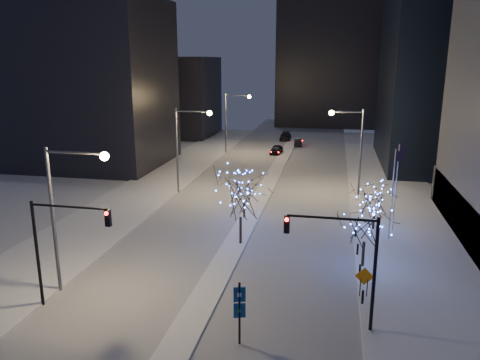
% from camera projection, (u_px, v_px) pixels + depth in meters
% --- Properties ---
extents(ground, '(160.00, 160.00, 0.00)m').
position_uv_depth(ground, '(192.00, 321.00, 28.25)').
color(ground, silver).
rests_on(ground, ground).
extents(road, '(20.00, 130.00, 0.02)m').
position_uv_depth(road, '(271.00, 180.00, 61.48)').
color(road, '#9CA0A9').
rests_on(road, ground).
extents(median, '(2.00, 80.00, 0.15)m').
position_uv_depth(median, '(265.00, 190.00, 56.72)').
color(median, silver).
rests_on(median, ground).
extents(east_sidewalk, '(10.00, 90.00, 0.15)m').
position_uv_depth(east_sidewalk, '(406.00, 226.00, 44.34)').
color(east_sidewalk, silver).
rests_on(east_sidewalk, ground).
extents(west_sidewalk, '(8.00, 90.00, 0.15)m').
position_uv_depth(west_sidewalk, '(121.00, 207.00, 49.91)').
color(west_sidewalk, silver).
rests_on(west_sidewalk, ground).
extents(filler_west_near, '(22.00, 18.00, 24.00)m').
position_uv_depth(filler_west_near, '(88.00, 84.00, 68.63)').
color(filler_west_near, black).
rests_on(filler_west_near, ground).
extents(filler_west_far, '(18.00, 16.00, 16.00)m').
position_uv_depth(filler_west_far, '(171.00, 96.00, 97.73)').
color(filler_west_far, black).
rests_on(filler_west_far, ground).
extents(horizon_block, '(24.00, 14.00, 42.00)m').
position_uv_depth(horizon_block, '(331.00, 35.00, 109.24)').
color(horizon_block, black).
rests_on(horizon_block, ground).
extents(street_lamp_w_near, '(4.40, 0.56, 10.00)m').
position_uv_depth(street_lamp_w_near, '(66.00, 201.00, 30.26)').
color(street_lamp_w_near, '#595E66').
rests_on(street_lamp_w_near, ground).
extents(street_lamp_w_mid, '(4.40, 0.56, 10.00)m').
position_uv_depth(street_lamp_w_mid, '(185.00, 139.00, 53.99)').
color(street_lamp_w_mid, '#595E66').
rests_on(street_lamp_w_mid, ground).
extents(street_lamp_w_far, '(4.40, 0.56, 10.00)m').
position_uv_depth(street_lamp_w_far, '(232.00, 115.00, 77.73)').
color(street_lamp_w_far, '#595E66').
rests_on(street_lamp_w_far, ground).
extents(street_lamp_east, '(3.90, 0.56, 10.00)m').
position_uv_depth(street_lamp_east, '(353.00, 141.00, 53.20)').
color(street_lamp_east, '#595E66').
rests_on(street_lamp_east, ground).
extents(traffic_signal_west, '(5.26, 0.43, 7.00)m').
position_uv_depth(traffic_signal_west, '(58.00, 238.00, 28.69)').
color(traffic_signal_west, black).
rests_on(traffic_signal_west, ground).
extents(traffic_signal_east, '(5.26, 0.43, 7.00)m').
position_uv_depth(traffic_signal_east, '(347.00, 254.00, 26.30)').
color(traffic_signal_east, black).
rests_on(traffic_signal_east, ground).
extents(flagpoles, '(1.35, 2.60, 8.00)m').
position_uv_depth(flagpoles, '(395.00, 184.00, 40.87)').
color(flagpoles, silver).
rests_on(flagpoles, east_sidewalk).
extents(bollards, '(0.16, 12.16, 0.90)m').
position_uv_depth(bollards, '(359.00, 259.00, 35.64)').
color(bollards, black).
rests_on(bollards, east_sidewalk).
extents(car_near, '(2.03, 4.49, 1.49)m').
position_uv_depth(car_near, '(276.00, 150.00, 78.68)').
color(car_near, black).
rests_on(car_near, ground).
extents(car_mid, '(1.54, 3.93, 1.27)m').
position_uv_depth(car_mid, '(298.00, 143.00, 86.02)').
color(car_mid, black).
rests_on(car_mid, ground).
extents(car_far, '(2.32, 5.29, 1.51)m').
position_uv_depth(car_far, '(286.00, 136.00, 92.55)').
color(car_far, black).
rests_on(car_far, ground).
extents(holiday_tree_median_near, '(6.34, 6.34, 6.55)m').
position_uv_depth(holiday_tree_median_near, '(241.00, 195.00, 38.93)').
color(holiday_tree_median_near, black).
rests_on(holiday_tree_median_near, median).
extents(holiday_tree_median_far, '(4.21, 4.21, 5.08)m').
position_uv_depth(holiday_tree_median_far, '(244.00, 186.00, 45.81)').
color(holiday_tree_median_far, black).
rests_on(holiday_tree_median_far, median).
extents(holiday_tree_plaza_near, '(5.09, 5.09, 5.15)m').
position_uv_depth(holiday_tree_plaza_near, '(365.00, 224.00, 34.76)').
color(holiday_tree_plaza_near, black).
rests_on(holiday_tree_plaza_near, east_sidewalk).
extents(holiday_tree_plaza_far, '(4.85, 4.85, 4.73)m').
position_uv_depth(holiday_tree_plaza_far, '(375.00, 198.00, 42.67)').
color(holiday_tree_plaza_far, black).
rests_on(holiday_tree_plaza_far, east_sidewalk).
extents(wayfinding_sign, '(0.65, 0.29, 3.73)m').
position_uv_depth(wayfinding_sign, '(239.00, 307.00, 25.45)').
color(wayfinding_sign, black).
rests_on(wayfinding_sign, ground).
extents(construction_sign, '(1.25, 0.07, 2.07)m').
position_uv_depth(construction_sign, '(364.00, 279.00, 30.67)').
color(construction_sign, black).
rests_on(construction_sign, east_sidewalk).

